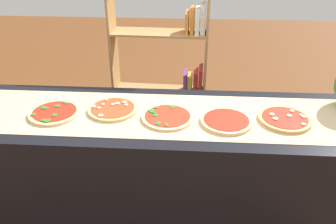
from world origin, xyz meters
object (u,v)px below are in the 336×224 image
at_px(pizza_spinach_0, 55,112).
at_px(bookshelf, 171,72).
at_px(pizza_plain_3, 226,121).
at_px(pizza_mushroom_1, 113,109).
at_px(pizza_mushroom_4, 285,119).
at_px(pizza_spinach_2, 167,117).

relative_size(pizza_spinach_0, bookshelf, 0.19).
height_order(pizza_plain_3, bookshelf, bookshelf).
relative_size(pizza_plain_3, bookshelf, 0.18).
distance_m(pizza_mushroom_1, pizza_mushroom_4, 1.02).
bearing_deg(pizza_plain_3, pizza_mushroom_1, 171.56).
xyz_separation_m(pizza_spinach_0, pizza_spinach_2, (0.68, -0.01, -0.00)).
relative_size(pizza_mushroom_1, bookshelf, 0.19).
bearing_deg(pizza_spinach_2, bookshelf, 92.14).
xyz_separation_m(pizza_spinach_2, bookshelf, (-0.04, 1.12, -0.18)).
xyz_separation_m(pizza_mushroom_1, pizza_mushroom_4, (1.02, -0.06, 0.00)).
relative_size(pizza_spinach_2, pizza_mushroom_4, 1.02).
distance_m(pizza_mushroom_1, bookshelf, 1.10).
height_order(pizza_spinach_0, pizza_spinach_2, pizza_spinach_0).
bearing_deg(pizza_spinach_0, pizza_mushroom_4, 0.40).
xyz_separation_m(pizza_mushroom_4, bookshelf, (-0.72, 1.10, -0.18)).
xyz_separation_m(pizza_mushroom_1, pizza_plain_3, (0.68, -0.10, 0.00)).
bearing_deg(pizza_mushroom_1, bookshelf, 74.09).
bearing_deg(pizza_plain_3, pizza_spinach_0, 178.14).
xyz_separation_m(pizza_spinach_0, pizza_plain_3, (1.02, -0.03, 0.00)).
distance_m(pizza_spinach_0, pizza_mushroom_4, 1.36).
distance_m(pizza_spinach_0, pizza_spinach_2, 0.68).
bearing_deg(bookshelf, pizza_spinach_0, -119.84).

